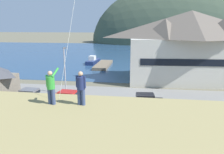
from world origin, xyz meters
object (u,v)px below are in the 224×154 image
(wharf_dock, at_px, (103,65))
(parking_light_pole, at_px, (65,68))
(harbor_lodge, at_px, (190,44))
(person_companion, at_px, (81,87))
(parked_car_mid_row_near, at_px, (67,98))
(parked_car_corner_spot, at_px, (176,127))
(moored_boat_wharfside, at_px, (93,61))
(person_kite_flyer, at_px, (51,86))
(parked_car_front_row_red, at_px, (146,101))
(parked_car_front_row_silver, at_px, (51,122))
(parked_car_mid_row_center, at_px, (29,95))

(wharf_dock, height_order, parking_light_pole, parking_light_pole)
(harbor_lodge, distance_m, wharf_dock, 22.38)
(harbor_lodge, relative_size, person_companion, 12.96)
(parked_car_mid_row_near, xyz_separation_m, parked_car_corner_spot, (12.37, -6.24, 0.00))
(moored_boat_wharfside, height_order, parking_light_pole, parking_light_pole)
(person_kite_flyer, bearing_deg, moored_boat_wharfside, 100.39)
(parked_car_front_row_red, height_order, person_companion, person_companion)
(parked_car_front_row_silver, bearing_deg, person_companion, -54.79)
(wharf_dock, bearing_deg, parking_light_pole, -93.69)
(harbor_lodge, relative_size, moored_boat_wharfside, 3.33)
(parked_car_front_row_silver, bearing_deg, harbor_lodge, 52.39)
(parked_car_mid_row_center, xyz_separation_m, person_kite_flyer, (9.75, -14.57, 5.81))
(moored_boat_wharfside, xyz_separation_m, parked_car_front_row_silver, (4.43, -37.02, 0.34))
(parked_car_front_row_silver, bearing_deg, parked_car_mid_row_near, 96.90)
(parked_car_front_row_silver, height_order, parked_car_mid_row_center, same)
(harbor_lodge, distance_m, person_companion, 31.28)
(parking_light_pole, height_order, person_kite_flyer, person_kite_flyer)
(parked_car_corner_spot, bearing_deg, person_kite_flyer, -133.86)
(harbor_lodge, height_order, parked_car_front_row_red, harbor_lodge)
(parked_car_corner_spot, bearing_deg, parked_car_mid_row_center, 159.80)
(parked_car_corner_spot, xyz_separation_m, person_kite_flyer, (-7.80, -8.11, 5.81))
(parked_car_front_row_silver, distance_m, parked_car_corner_spot, 11.56)
(moored_boat_wharfside, xyz_separation_m, person_kite_flyer, (8.18, -44.61, 6.16))
(parked_car_front_row_silver, xyz_separation_m, parked_car_mid_row_near, (-0.82, 6.76, 0.00))
(parked_car_front_row_silver, xyz_separation_m, parked_car_front_row_red, (8.97, 6.95, 0.00))
(harbor_lodge, xyz_separation_m, parked_car_mid_row_near, (-17.49, -14.88, -5.57))
(wharf_dock, relative_size, parking_light_pole, 1.72)
(parked_car_mid_row_near, bearing_deg, person_kite_flyer, -72.34)
(parked_car_mid_row_near, bearing_deg, person_companion, -66.82)
(parked_car_corner_spot, bearing_deg, parked_car_front_row_red, 111.88)
(wharf_dock, relative_size, parked_car_front_row_silver, 2.68)
(wharf_dock, xyz_separation_m, moored_boat_wharfside, (-3.40, 3.22, 0.37))
(moored_boat_wharfside, bearing_deg, person_kite_flyer, -79.61)
(wharf_dock, height_order, parked_car_mid_row_center, parked_car_mid_row_center)
(moored_boat_wharfside, relative_size, parked_car_corner_spot, 1.58)
(moored_boat_wharfside, xyz_separation_m, parked_car_corner_spot, (15.98, -36.50, 0.34))
(parked_car_front_row_red, xyz_separation_m, parking_light_pole, (-11.46, 4.11, 2.97))
(parked_car_mid_row_center, relative_size, parking_light_pole, 0.64)
(person_companion, bearing_deg, parking_light_pole, 112.75)
(wharf_dock, xyz_separation_m, person_kite_flyer, (4.78, -41.39, 6.53))
(wharf_dock, relative_size, moored_boat_wharfside, 1.72)
(wharf_dock, bearing_deg, parked_car_front_row_silver, -88.26)
(wharf_dock, bearing_deg, moored_boat_wharfside, 136.61)
(parked_car_front_row_silver, bearing_deg, parked_car_front_row_red, 37.79)
(parking_light_pole, bearing_deg, person_kite_flyer, -71.49)
(harbor_lodge, bearing_deg, parking_light_pole, -151.11)
(moored_boat_wharfside, height_order, parked_car_front_row_silver, moored_boat_wharfside)
(parked_car_mid_row_near, height_order, parking_light_pole, parking_light_pole)
(wharf_dock, xyz_separation_m, parked_car_mid_row_center, (-4.97, -26.82, 0.71))
(person_companion, bearing_deg, wharf_dock, 98.69)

